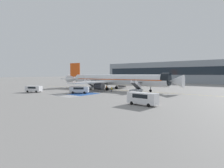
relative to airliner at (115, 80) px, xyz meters
name	(u,v)px	position (x,y,z in m)	size (l,w,h in m)	color
ground_plane	(118,90)	(1.49, 0.05, -3.53)	(600.00, 600.00, 0.00)	gray
apron_leadline_yellow	(116,90)	(0.61, 0.04, -3.53)	(0.20, 80.76, 0.01)	gold
apron_stand_patch_blue	(84,94)	(0.61, -15.43, -3.53)	(6.14, 8.01, 0.01)	#2856A8
apron_walkway_bar_0	(57,95)	(-3.59, -21.28, -3.53)	(0.44, 3.60, 0.01)	silver
apron_walkway_bar_1	(60,95)	(-2.39, -21.28, -3.53)	(0.44, 3.60, 0.01)	silver
apron_walkway_bar_2	(62,95)	(-1.19, -21.28, -3.53)	(0.44, 3.60, 0.01)	silver
apron_walkway_bar_3	(65,96)	(0.01, -21.28, -3.53)	(0.44, 3.60, 0.01)	silver
apron_walkway_bar_4	(68,96)	(1.21, -21.28, -3.53)	(0.44, 3.60, 0.01)	silver
apron_walkway_bar_5	(71,96)	(2.41, -21.28, -3.53)	(0.44, 3.60, 0.01)	silver
apron_walkway_bar_6	(74,97)	(3.61, -21.28, -3.53)	(0.44, 3.60, 0.01)	silver
airliner	(115,80)	(0.00, 0.00, 0.00)	(46.86, 33.84, 10.16)	silver
boarding_stairs_forward	(136,90)	(10.97, -3.81, -2.56)	(2.49, 5.34, 3.92)	#ADB2BA
boarding_stairs_aft	(90,87)	(-7.38, -4.92, -2.55)	(2.49, 5.34, 3.95)	#ADB2BA
fuel_tanker	(134,82)	(-7.20, 26.18, -1.88)	(8.89, 3.20, 3.30)	#38383D
service_van_0	(143,98)	(22.37, -21.39, -2.17)	(5.63, 2.20, 2.29)	silver
service_van_1	(79,89)	(-1.50, -15.11, -2.35)	(5.57, 4.52, 1.96)	silver
service_van_2	(34,88)	(-14.84, -21.80, -2.36)	(5.24, 3.86, 1.94)	silver
baggage_cart	(102,91)	(1.04, -8.20, -3.28)	(2.42, 2.98, 0.87)	gray
ground_crew_0	(112,89)	(3.46, -6.12, -2.63)	(0.49, 0.40, 1.59)	#191E38
ground_crew_1	(107,88)	(-0.94, -3.31, -2.57)	(0.32, 0.47, 1.67)	black
ground_crew_2	(102,88)	(-2.78, -3.34, -2.63)	(0.34, 0.48, 1.58)	#2D2D33
traffic_cone_0	(136,94)	(14.29, -9.60, -3.24)	(0.54, 0.54, 0.59)	orange
traffic_cone_1	(152,95)	(18.16, -8.42, -3.25)	(0.51, 0.51, 0.57)	orange
terminal_building	(199,72)	(13.66, 68.04, 3.29)	(130.20, 12.10, 13.65)	#89939E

